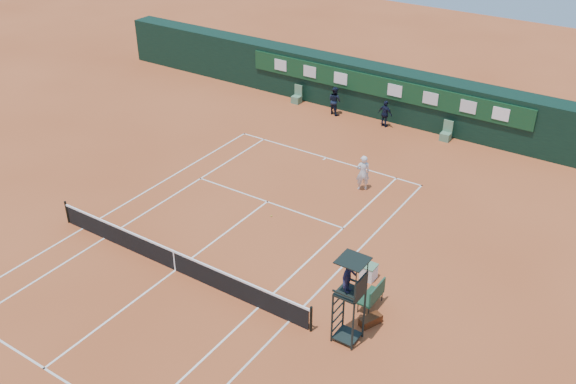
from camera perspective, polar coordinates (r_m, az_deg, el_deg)
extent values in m
plane|color=#BE582C|center=(26.36, -9.96, -6.86)|extent=(90.00, 90.00, 0.00)
cube|color=silver|center=(34.44, 3.41, 3.07)|extent=(11.05, 0.08, 0.01)
cube|color=silver|center=(23.62, 0.11, -11.41)|extent=(0.08, 23.85, 0.01)
cube|color=white|center=(29.86, -17.76, -3.11)|extent=(0.08, 23.85, 0.01)
cube|color=white|center=(24.22, -2.64, -10.21)|extent=(0.08, 23.85, 0.01)
cube|color=white|center=(28.93, -16.00, -3.96)|extent=(0.08, 23.85, 0.01)
cube|color=silver|center=(30.40, -1.86, -0.87)|extent=(8.31, 0.08, 0.01)
cube|color=silver|center=(23.39, -20.86, -14.43)|extent=(8.31, 0.08, 0.01)
cube|color=white|center=(26.36, -9.96, -6.85)|extent=(0.08, 12.88, 0.01)
cube|color=white|center=(34.32, 3.28, 2.97)|extent=(0.08, 0.30, 0.01)
cube|color=black|center=(26.09, -10.05, -6.08)|extent=(12.60, 0.04, 0.90)
cube|color=white|center=(25.82, -10.14, -5.22)|extent=(12.80, 0.06, 0.08)
cube|color=white|center=(26.09, -10.05, -6.06)|extent=(0.06, 0.05, 0.92)
cylinder|color=black|center=(22.89, 2.06, -11.23)|extent=(0.10, 0.10, 1.10)
cylinder|color=black|center=(30.22, -19.05, -1.69)|extent=(0.10, 0.10, 1.10)
cube|color=black|center=(39.42, 8.62, 8.77)|extent=(40.00, 1.50, 3.00)
cube|color=#103C1F|center=(38.52, 8.16, 9.25)|extent=(18.00, 0.10, 1.20)
cube|color=silver|center=(41.73, -0.67, 11.21)|extent=(0.90, 0.04, 0.70)
cube|color=silver|center=(40.60, 1.95, 10.64)|extent=(0.90, 0.04, 0.70)
cube|color=white|center=(39.56, 4.70, 10.02)|extent=(0.90, 0.04, 0.70)
cube|color=white|center=(38.07, 9.47, 8.89)|extent=(0.90, 0.04, 0.70)
cube|color=silver|center=(37.31, 12.54, 8.12)|extent=(0.90, 0.04, 0.70)
cube|color=silver|center=(36.66, 15.72, 7.30)|extent=(0.90, 0.04, 0.70)
cube|color=white|center=(36.22, 18.40, 6.59)|extent=(0.90, 0.04, 0.70)
cube|color=#537F5D|center=(41.28, 0.76, 8.22)|extent=(0.55, 0.50, 0.46)
cube|color=#54805D|center=(41.24, 0.93, 9.05)|extent=(0.55, 0.06, 0.70)
cube|color=#54815E|center=(37.28, 13.82, 4.80)|extent=(0.55, 0.50, 0.46)
cube|color=#588760|center=(37.24, 14.05, 5.71)|extent=(0.55, 0.06, 0.70)
cylinder|color=black|center=(22.26, 3.94, -11.20)|extent=(0.07, 0.07, 2.00)
cylinder|color=black|center=(22.79, 4.97, -10.07)|extent=(0.07, 0.07, 2.00)
cylinder|color=black|center=(21.98, 5.78, -11.93)|extent=(0.07, 0.07, 2.00)
cylinder|color=black|center=(22.52, 6.77, -10.77)|extent=(0.07, 0.07, 2.00)
cube|color=black|center=(21.71, 5.50, -8.92)|extent=(0.85, 0.85, 0.08)
cube|color=black|center=(21.32, 6.50, -8.43)|extent=(0.06, 0.85, 0.80)
cube|color=black|center=(21.29, 4.97, -9.09)|extent=(0.85, 0.05, 0.06)
cube|color=black|center=(21.88, 6.06, -7.91)|extent=(0.85, 0.05, 0.06)
cylinder|color=black|center=(20.76, 6.05, -8.04)|extent=(0.04, 0.04, 1.00)
cylinder|color=black|center=(21.33, 7.08, -6.91)|extent=(0.04, 0.04, 1.00)
cube|color=black|center=(20.87, 5.80, -6.07)|extent=(0.95, 0.95, 0.04)
cube|color=black|center=(22.95, 5.26, -12.58)|extent=(0.80, 0.80, 0.05)
cube|color=black|center=(22.92, 4.40, -11.76)|extent=(0.04, 0.80, 0.04)
cube|color=black|center=(22.65, 4.44, -11.01)|extent=(0.04, 0.80, 0.04)
cube|color=black|center=(22.39, 4.48, -10.24)|extent=(0.04, 0.80, 0.04)
cube|color=black|center=(22.13, 4.52, -9.45)|extent=(0.04, 0.80, 0.04)
imported|color=black|center=(21.31, 5.47, -7.46)|extent=(0.47, 0.82, 1.28)
cube|color=#173B24|center=(24.15, 7.34, -9.24)|extent=(0.55, 1.20, 0.08)
cube|color=#1B442E|center=(23.85, 7.94, -8.79)|extent=(0.06, 1.20, 0.60)
cylinder|color=black|center=(23.99, 6.22, -10.22)|extent=(0.04, 0.04, 0.41)
cylinder|color=black|center=(23.85, 7.17, -10.58)|extent=(0.04, 0.04, 0.41)
cylinder|color=black|center=(24.76, 7.44, -8.82)|extent=(0.04, 0.04, 0.41)
cylinder|color=black|center=(24.62, 8.36, -9.16)|extent=(0.04, 0.04, 0.41)
cube|color=black|center=(23.61, 7.35, -11.25)|extent=(0.67, 0.92, 0.32)
cube|color=white|center=(25.57, 7.19, -7.09)|extent=(0.55, 0.55, 0.60)
cube|color=#55825C|center=(25.38, 7.23, -6.51)|extent=(0.57, 0.57, 0.05)
sphere|color=#C2D230|center=(29.28, -1.49, -2.14)|extent=(0.06, 0.06, 0.06)
imported|color=silver|center=(31.18, 6.67, 1.71)|extent=(0.80, 0.76, 1.83)
imported|color=black|center=(39.50, 4.17, 8.11)|extent=(1.01, 0.88, 1.75)
imported|color=black|center=(38.12, 8.64, 6.88)|extent=(1.00, 0.55, 1.61)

